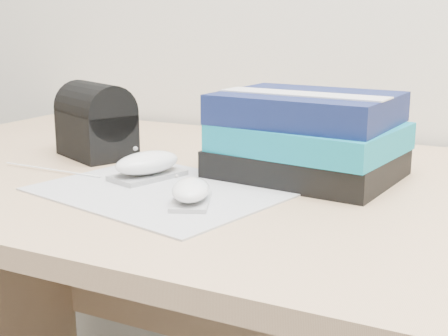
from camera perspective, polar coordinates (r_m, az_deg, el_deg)
The scene contains 7 objects.
desk at distance 1.12m, azimuth 5.99°, elevation -12.23°, with size 1.60×0.80×0.73m.
mousepad at distance 0.93m, azimuth -5.80°, elevation -2.08°, with size 0.34×0.27×0.00m, color #93939B.
mouse_rear at distance 0.99m, azimuth -7.02°, elevation 0.28°, with size 0.10×0.13×0.05m.
mouse_front at distance 0.85m, azimuth -3.06°, elevation -2.19°, with size 0.08×0.10×0.04m.
usb_cable at distance 1.08m, azimuth -15.48°, elevation -0.14°, with size 0.00×0.00×0.21m, color white.
book_stack at distance 1.01m, azimuth 7.67°, elevation 2.92°, with size 0.30×0.25×0.14m.
pouch at distance 1.17m, azimuth -11.64°, elevation 4.22°, with size 0.17×0.15×0.14m.
Camera 1 is at (0.35, 0.70, 0.98)m, focal length 50.00 mm.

